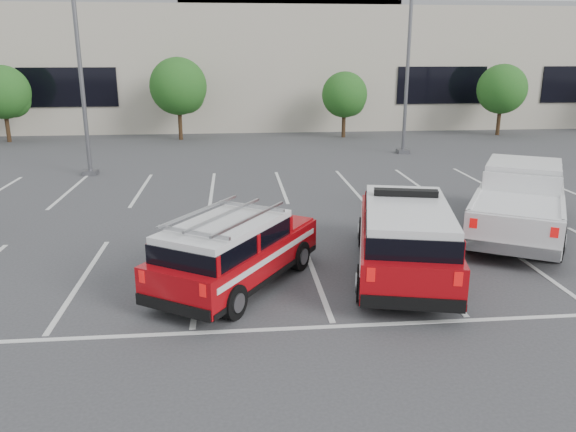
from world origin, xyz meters
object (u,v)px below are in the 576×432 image
at_px(tree_left, 5,94).
at_px(ladder_suv, 235,256).
at_px(tree_mid_right, 346,96).
at_px(white_pickup, 519,206).
at_px(tree_mid_left, 180,88).
at_px(fire_chief_suv, 404,242).
at_px(tree_right, 503,91).
at_px(light_pole_left, 78,49).
at_px(convention_building, 258,58).
at_px(light_pole_mid, 409,50).

relative_size(tree_left, ladder_suv, 0.92).
bearing_deg(tree_mid_right, white_pickup, -86.28).
height_order(tree_mid_left, fire_chief_suv, tree_mid_left).
distance_m(tree_right, ladder_suv, 28.46).
bearing_deg(light_pole_left, convention_building, 67.61).
bearing_deg(convention_building, tree_left, -146.95).
bearing_deg(fire_chief_suv, tree_right, 73.08).
bearing_deg(light_pole_mid, tree_mid_right, 107.52).
height_order(light_pole_left, white_pickup, light_pole_left).
height_order(convention_building, fire_chief_suv, convention_building).
bearing_deg(tree_left, tree_mid_right, -0.00).
distance_m(tree_left, tree_mid_right, 20.00).
xyz_separation_m(convention_building, light_pole_left, (-8.18, -19.86, 0.47)).
distance_m(tree_right, light_pole_mid, 10.38).
bearing_deg(light_pole_left, light_pole_mid, 14.93).
height_order(convention_building, ladder_suv, convention_building).
bearing_deg(tree_left, light_pole_left, -55.48).
bearing_deg(tree_mid_left, tree_left, -180.00).
relative_size(tree_left, tree_mid_left, 0.91).
bearing_deg(white_pickup, ladder_suv, -128.69).
xyz_separation_m(tree_left, tree_mid_left, (10.00, 0.00, 0.27)).
xyz_separation_m(convention_building, tree_right, (14.91, -9.82, -1.95)).
distance_m(tree_right, light_pole_left, 25.30).
relative_size(tree_left, fire_chief_suv, 0.75).
bearing_deg(ladder_suv, fire_chief_suv, 38.11).
bearing_deg(light_pole_left, tree_mid_right, 37.50).
bearing_deg(light_pole_mid, white_pickup, -92.71).
xyz_separation_m(tree_mid_left, fire_chief_suv, (7.00, -22.39, -2.24)).
bearing_deg(fire_chief_suv, tree_mid_left, 120.58).
distance_m(tree_left, white_pickup, 28.96).
bearing_deg(convention_building, ladder_suv, -93.60).
relative_size(convention_building, tree_mid_left, 12.38).
xyz_separation_m(fire_chief_suv, white_pickup, (4.27, 2.84, -0.00)).
relative_size(convention_building, ladder_suv, 12.47).
height_order(convention_building, tree_mid_left, convention_building).
bearing_deg(light_pole_mid, fire_chief_suv, -106.70).
xyz_separation_m(light_pole_left, ladder_suv, (6.13, -12.71, -4.47)).
distance_m(tree_mid_left, white_pickup, 22.68).
relative_size(tree_right, white_pickup, 0.65).
bearing_deg(convention_building, fire_chief_suv, -86.60).
xyz_separation_m(tree_left, fire_chief_suv, (17.00, -22.39, -1.98)).
bearing_deg(fire_chief_suv, ladder_suv, -161.55).
relative_size(light_pole_left, light_pole_mid, 1.00).
xyz_separation_m(light_pole_left, fire_chief_suv, (10.09, -12.35, -4.39)).
bearing_deg(convention_building, light_pole_left, -112.39).
xyz_separation_m(tree_right, ladder_suv, (-16.96, -22.76, -2.05)).
xyz_separation_m(tree_left, light_pole_mid, (21.91, -6.05, 2.41)).
xyz_separation_m(tree_left, light_pole_left, (6.91, -10.05, 2.41)).
relative_size(tree_left, light_pole_mid, 0.43).
xyz_separation_m(white_pickup, ladder_suv, (-8.23, -3.21, -0.07)).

